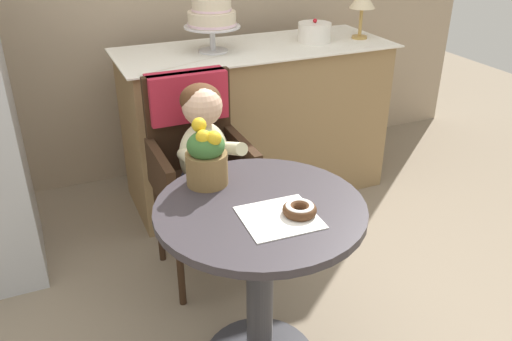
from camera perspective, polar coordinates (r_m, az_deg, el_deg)
The scene contains 10 objects.
cafe_table at distance 1.89m, azimuth 0.43°, elevation -9.26°, with size 0.72×0.72×0.72m.
wicker_chair at distance 2.42m, azimuth -6.59°, elevation 2.74°, with size 0.42×0.45×0.95m.
seated_child at distance 2.26m, azimuth -5.45°, elevation 2.13°, with size 0.27×0.32×0.73m.
paper_napkin at distance 1.71m, azimuth 2.54°, elevation -5.09°, with size 0.24×0.23×0.00m, color white.
donut_front at distance 1.72m, azimuth 4.73°, elevation -4.17°, with size 0.11×0.11×0.04m.
flower_vase at distance 1.87m, azimuth -5.39°, elevation 1.62°, with size 0.15×0.15×0.24m.
display_counter at distance 3.16m, azimuth -0.02°, elevation 5.34°, with size 1.56×0.62×0.90m.
tiered_cake_stand at distance 2.89m, azimuth -4.81°, elevation 16.56°, with size 0.30×0.30×0.34m.
round_layer_cake at distance 3.15m, azimuth 6.33°, elevation 14.61°, with size 0.19×0.19×0.13m.
table_lamp at distance 3.24m, azimuth 11.43°, elevation 17.54°, with size 0.15×0.15×0.28m.
Camera 1 is at (-0.62, -1.39, 1.64)m, focal length 37.05 mm.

